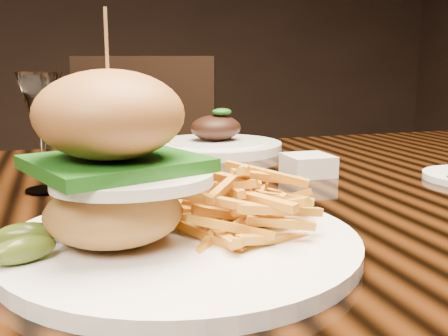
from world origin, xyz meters
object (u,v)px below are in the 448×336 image
object	(u,v)px
dining_table	(231,237)
chair_far	(138,191)
far_dish	(216,143)
wine_glass	(41,105)
burger_plate	(166,194)

from	to	relation	value
dining_table	chair_far	world-z (taller)	chair_far
far_dish	chair_far	distance (m)	0.62
dining_table	wine_glass	bearing A→B (deg)	168.00
burger_plate	dining_table	bearing A→B (deg)	51.34
burger_plate	far_dish	xyz separation A→B (m)	(0.21, 0.55, -0.04)
wine_glass	chair_far	xyz separation A→B (m)	(0.24, 0.83, -0.33)
burger_plate	far_dish	bearing A→B (deg)	61.21
dining_table	burger_plate	bearing A→B (deg)	-120.99
wine_glass	burger_plate	bearing A→B (deg)	-68.32
dining_table	wine_glass	distance (m)	0.33
dining_table	chair_far	xyz separation A→B (m)	(-0.01, 0.88, -0.13)
wine_glass	chair_far	bearing A→B (deg)	73.62
far_dish	wine_glass	bearing A→B (deg)	-141.34
dining_table	burger_plate	xyz separation A→B (m)	(-0.14, -0.23, 0.13)
wine_glass	far_dish	world-z (taller)	wine_glass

